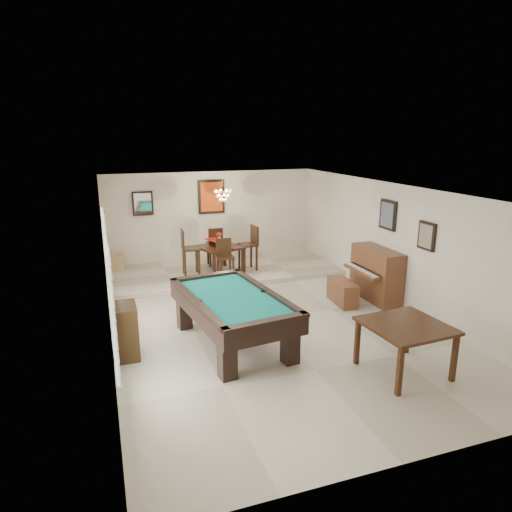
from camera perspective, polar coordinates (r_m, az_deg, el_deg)
ground_plane at (r=9.36m, az=1.21°, el=-7.78°), size 6.00×9.00×0.02m
wall_back at (r=13.15m, az=-5.58°, el=4.82°), size 6.00×0.04×2.60m
wall_front at (r=5.22m, az=19.04°, el=-12.27°), size 6.00×0.04×2.60m
wall_left at (r=8.42m, az=-18.29°, el=-1.76°), size 0.04×9.00×2.60m
wall_right at (r=10.34m, az=17.06°, el=1.40°), size 0.04×9.00×2.60m
ceiling at (r=8.69m, az=1.31°, el=8.29°), size 6.00×9.00×0.04m
dining_step at (r=12.26m, az=-4.05°, el=-1.87°), size 6.00×2.50×0.12m
window_left_front at (r=6.29m, az=-17.62°, el=-6.39°), size 0.06×1.00×1.70m
window_left_rear at (r=8.97m, az=-18.24°, el=-0.07°), size 0.06×1.00×1.70m
pool_table at (r=8.11m, az=-2.93°, el=-8.05°), size 1.77×2.82×0.89m
square_table at (r=7.57m, az=18.02°, el=-10.92°), size 1.25×1.25×0.81m
upright_piano at (r=10.48m, az=14.18°, el=-2.28°), size 0.78×1.40×1.17m
piano_bench at (r=10.23m, az=10.76°, el=-4.44°), size 0.44×0.95×0.51m
apothecary_chest at (r=7.96m, az=-16.04°, el=-9.02°), size 0.40×0.61×0.91m
dining_table at (r=11.84m, az=-4.58°, el=-0.13°), size 1.24×1.24×0.82m
flower_vase at (r=11.71m, az=-4.63°, el=2.39°), size 0.16×0.16×0.25m
dining_chair_south at (r=11.11m, az=-3.83°, el=-0.56°), size 0.39×0.39×1.04m
dining_chair_north at (r=12.48m, az=-5.20°, el=1.24°), size 0.40×0.40×1.06m
dining_chair_west at (r=11.65m, az=-8.13°, el=0.47°), size 0.48×0.48×1.20m
dining_chair_east at (r=11.99m, az=-1.03°, el=0.99°), size 0.48×0.48×1.18m
corner_bench at (r=12.65m, az=-17.01°, el=-0.71°), size 0.39×0.48×0.41m
chandelier at (r=11.77m, az=-4.18°, el=8.08°), size 0.44×0.44×0.60m
back_painting at (r=13.02m, az=-5.60°, el=7.39°), size 0.75×0.06×0.95m
back_mirror at (r=12.73m, az=-13.98°, el=6.39°), size 0.55×0.06×0.65m
right_picture_upper at (r=10.43m, az=16.18°, el=4.96°), size 0.06×0.55×0.65m
right_picture_lower at (r=9.46m, az=20.57°, el=2.36°), size 0.06×0.45×0.55m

